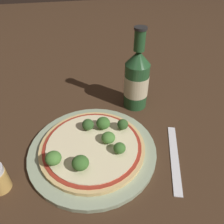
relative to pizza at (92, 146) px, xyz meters
The scene contains 12 objects.
ground_plane 0.03m from the pizza, 44.11° to the left, with size 3.00×3.00×0.00m, color #3D2819.
plate 0.01m from the pizza, 80.67° to the left, with size 0.30×0.30×0.01m.
pizza is the anchor object (origin of this frame).
broccoli_floret_0 0.07m from the pizza, 116.63° to the right, with size 0.03×0.03×0.03m.
broccoli_floret_1 0.09m from the pizza, 23.73° to the left, with size 0.03×0.03×0.03m.
broccoli_floret_2 0.06m from the pizza, 93.03° to the left, with size 0.03×0.03×0.03m.
broccoli_floret_3 0.06m from the pizza, 54.75° to the left, with size 0.03×0.03×0.03m.
broccoli_floret_4 0.10m from the pizza, 154.93° to the right, with size 0.03×0.03×0.03m.
broccoli_floret_5 0.04m from the pizza, ahead, with size 0.03×0.03×0.03m.
broccoli_floret_6 0.07m from the pizza, 31.82° to the right, with size 0.03×0.03×0.03m.
beer_bottle 0.23m from the pizza, 47.11° to the left, with size 0.07×0.07×0.23m.
fork 0.19m from the pizza, 16.40° to the right, with size 0.08×0.19×0.00m.
Camera 1 is at (-0.04, -0.35, 0.40)m, focal length 35.00 mm.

